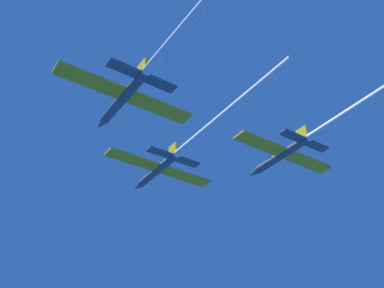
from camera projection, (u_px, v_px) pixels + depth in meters
jet_lead at (186, 147)px, 62.34m from camera, size 16.64×35.06×2.76m
jet_left_wing at (164, 51)px, 46.54m from camera, size 16.64×38.47×2.76m
jet_right_wing at (321, 130)px, 60.00m from camera, size 16.64×34.83×2.76m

